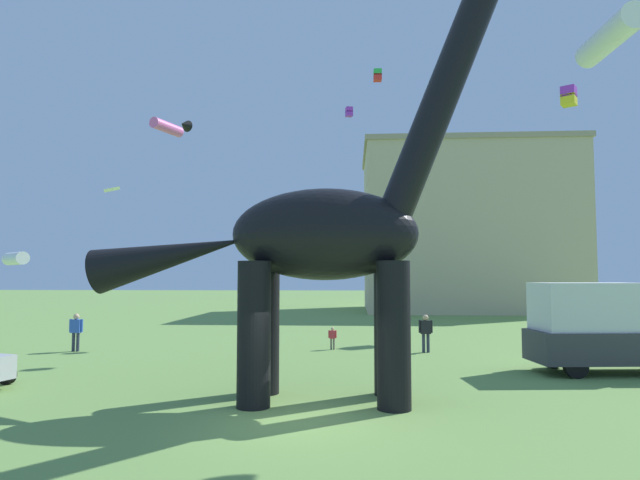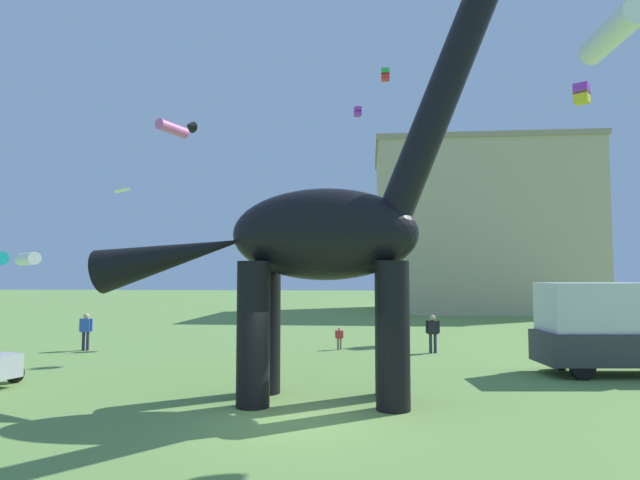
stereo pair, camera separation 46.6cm
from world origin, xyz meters
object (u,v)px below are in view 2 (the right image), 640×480
Objects in this scene: kite_far_left at (358,112)px; kite_drifting at (122,190)px; dinosaur_sculpture at (323,234)px; kite_trailing at (385,75)px; kite_near_low at (22,259)px; kite_mid_right at (624,33)px; person_far_spectator at (86,328)px; kite_high_left at (582,94)px; person_near_flyer at (433,330)px; person_photographer at (339,336)px; parked_box_truck at (616,327)px; kite_apex at (176,128)px.

kite_drifting is at bearing -163.46° from kite_far_left.
kite_trailing is (2.23, 13.39, 9.64)m from dinosaur_sculpture.
kite_mid_right is at bearing -25.47° from kite_near_low.
kite_drifting is (-0.36, 4.07, 7.11)m from person_far_spectator.
kite_high_left is (14.58, 3.92, 2.00)m from kite_far_left.
kite_near_low is 1.81× the size of kite_drifting.
person_far_spectator is (-15.98, -0.62, 0.01)m from person_near_flyer.
kite_drifting is 29.44m from kite_high_left.
person_photographer is at bearing 125.23° from kite_mid_right.
kite_far_left reaches higher than person_photographer.
dinosaur_sculpture is 2.21× the size of parked_box_truck.
kite_drifting is at bearing -138.67° from person_photographer.
kite_mid_right is at bearing 115.20° from person_near_flyer.
kite_drifting is (-16.35, 3.45, 7.12)m from person_near_flyer.
dinosaur_sculpture is 5.41× the size of kite_near_low.
parked_box_truck is at bearing -52.83° from kite_far_left.
kite_mid_right is at bearing -0.68° from person_photographer.
kite_near_low is at bearing 162.47° from parked_box_truck.
kite_drifting reaches higher than kite_near_low.
person_near_flyer is 20.50m from kite_near_low.
person_photographer is 0.66× the size of kite_apex.
kite_far_left reaches higher than kite_apex.
person_near_flyer is 13.85m from kite_trailing.
kite_high_left is (15.25, 20.94, 10.79)m from dinosaur_sculpture.
person_far_spectator is at bearing -119.43° from person_photographer.
kite_near_low is (-25.99, 5.70, 2.67)m from parked_box_truck.
person_photographer is at bearing 42.66° from kite_apex.
kite_mid_right is (19.74, -10.01, 8.66)m from person_far_spectator.
kite_far_left is 0.91× the size of kite_trailing.
kite_high_left is (13.02, 7.54, 1.15)m from kite_trailing.
dinosaur_sculpture is 19.23m from kite_near_low.
kite_trailing is at bearing 50.19° from dinosaur_sculpture.
kite_trailing reaches higher than kite_near_low.
kite_near_low is at bearing 116.41° from dinosaur_sculpture.
kite_apex is 0.63× the size of kite_mid_right.
kite_high_left is (11.12, 11.19, 14.37)m from person_near_flyer.
kite_trailing is (8.36, 8.48, 5.07)m from kite_apex.
kite_near_low is 21.03m from kite_trailing.
person_photographer is 1.86× the size of kite_far_left.
person_near_flyer is 14.76m from kite_far_left.
dinosaur_sculpture reaches higher than kite_drifting.
person_near_flyer is at bearing 109.49° from kite_mid_right.
kite_apex is at bearing -53.70° from kite_drifting.
kite_near_low is (-4.23, 1.41, 3.28)m from person_far_spectator.
person_near_flyer is at bearing -11.92° from kite_drifting.
kite_trailing is 15.68m from kite_drifting.
kite_drifting is (-6.08, 8.28, -1.02)m from kite_apex.
parked_box_truck is 2.30× the size of kite_mid_right.
kite_apex is (-16.04, 0.08, 7.53)m from parked_box_truck.
parked_box_truck is 17.06m from kite_trailing.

